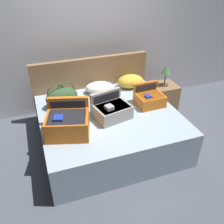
{
  "coord_description": "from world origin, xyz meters",
  "views": [
    {
      "loc": [
        -0.91,
        -2.29,
        2.34
      ],
      "look_at": [
        0.0,
        0.27,
        0.62
      ],
      "focal_mm": 39.33,
      "sensor_mm": 36.0,
      "label": 1
    }
  ],
  "objects_px": {
    "nightstand": "(163,97)",
    "table_lamp": "(166,71)",
    "bed": "(109,129)",
    "hard_case_medium": "(111,109)",
    "pillow_center_head": "(130,81)",
    "pillow_near_headboard": "(100,88)",
    "hard_case_small": "(149,98)",
    "duffel_bag": "(62,97)",
    "hard_case_large": "(68,123)"
  },
  "relations": [
    {
      "from": "bed",
      "to": "pillow_near_headboard",
      "type": "xyz_separation_m",
      "value": [
        0.06,
        0.64,
        0.34
      ]
    },
    {
      "from": "pillow_center_head",
      "to": "table_lamp",
      "type": "distance_m",
      "value": 0.63
    },
    {
      "from": "duffel_bag",
      "to": "nightstand",
      "type": "bearing_deg",
      "value": 5.76
    },
    {
      "from": "pillow_center_head",
      "to": "hard_case_medium",
      "type": "bearing_deg",
      "value": -128.59
    },
    {
      "from": "hard_case_large",
      "to": "hard_case_small",
      "type": "xyz_separation_m",
      "value": [
        1.24,
        0.29,
        -0.05
      ]
    },
    {
      "from": "hard_case_large",
      "to": "table_lamp",
      "type": "bearing_deg",
      "value": 41.25
    },
    {
      "from": "bed",
      "to": "pillow_near_headboard",
      "type": "relative_size",
      "value": 4.21
    },
    {
      "from": "bed",
      "to": "pillow_center_head",
      "type": "bearing_deg",
      "value": 47.63
    },
    {
      "from": "nightstand",
      "to": "table_lamp",
      "type": "xyz_separation_m",
      "value": [
        0.0,
        -0.0,
        0.5
      ]
    },
    {
      "from": "pillow_center_head",
      "to": "bed",
      "type": "bearing_deg",
      "value": -132.37
    },
    {
      "from": "duffel_bag",
      "to": "hard_case_medium",
      "type": "bearing_deg",
      "value": -41.61
    },
    {
      "from": "bed",
      "to": "table_lamp",
      "type": "height_order",
      "value": "table_lamp"
    },
    {
      "from": "bed",
      "to": "table_lamp",
      "type": "distance_m",
      "value": 1.44
    },
    {
      "from": "pillow_near_headboard",
      "to": "table_lamp",
      "type": "xyz_separation_m",
      "value": [
        1.15,
        -0.04,
        0.14
      ]
    },
    {
      "from": "bed",
      "to": "nightstand",
      "type": "distance_m",
      "value": 1.35
    },
    {
      "from": "hard_case_small",
      "to": "duffel_bag",
      "type": "distance_m",
      "value": 1.25
    },
    {
      "from": "pillow_center_head",
      "to": "table_lamp",
      "type": "height_order",
      "value": "table_lamp"
    },
    {
      "from": "table_lamp",
      "to": "nightstand",
      "type": "bearing_deg",
      "value": 90.0
    },
    {
      "from": "hard_case_large",
      "to": "bed",
      "type": "bearing_deg",
      "value": 38.43
    },
    {
      "from": "duffel_bag",
      "to": "bed",
      "type": "bearing_deg",
      "value": -36.86
    },
    {
      "from": "hard_case_small",
      "to": "bed",
      "type": "bearing_deg",
      "value": -178.16
    },
    {
      "from": "pillow_center_head",
      "to": "nightstand",
      "type": "height_order",
      "value": "pillow_center_head"
    },
    {
      "from": "duffel_bag",
      "to": "nightstand",
      "type": "relative_size",
      "value": 1.08
    },
    {
      "from": "bed",
      "to": "hard_case_medium",
      "type": "bearing_deg",
      "value": -84.93
    },
    {
      "from": "table_lamp",
      "to": "duffel_bag",
      "type": "bearing_deg",
      "value": -174.24
    },
    {
      "from": "bed",
      "to": "pillow_center_head",
      "type": "relative_size",
      "value": 4.34
    },
    {
      "from": "bed",
      "to": "hard_case_medium",
      "type": "xyz_separation_m",
      "value": [
        0.01,
        -0.08,
        0.37
      ]
    },
    {
      "from": "hard_case_small",
      "to": "pillow_near_headboard",
      "type": "height_order",
      "value": "hard_case_small"
    },
    {
      "from": "duffel_bag",
      "to": "pillow_center_head",
      "type": "distance_m",
      "value": 1.18
    },
    {
      "from": "hard_case_large",
      "to": "table_lamp",
      "type": "relative_size",
      "value": 1.69
    },
    {
      "from": "nightstand",
      "to": "bed",
      "type": "bearing_deg",
      "value": -153.67
    },
    {
      "from": "hard_case_medium",
      "to": "hard_case_large",
      "type": "bearing_deg",
      "value": -177.52
    },
    {
      "from": "hard_case_medium",
      "to": "pillow_near_headboard",
      "type": "xyz_separation_m",
      "value": [
        0.05,
        0.72,
        -0.03
      ]
    },
    {
      "from": "hard_case_medium",
      "to": "pillow_near_headboard",
      "type": "distance_m",
      "value": 0.72
    },
    {
      "from": "bed",
      "to": "hard_case_small",
      "type": "bearing_deg",
      "value": 3.66
    },
    {
      "from": "bed",
      "to": "pillow_center_head",
      "type": "height_order",
      "value": "pillow_center_head"
    },
    {
      "from": "pillow_near_headboard",
      "to": "pillow_center_head",
      "type": "height_order",
      "value": "pillow_center_head"
    },
    {
      "from": "duffel_bag",
      "to": "nightstand",
      "type": "xyz_separation_m",
      "value": [
        1.77,
        0.18,
        -0.43
      ]
    },
    {
      "from": "hard_case_large",
      "to": "nightstand",
      "type": "relative_size",
      "value": 1.28
    },
    {
      "from": "hard_case_small",
      "to": "hard_case_medium",
      "type": "bearing_deg",
      "value": -170.53
    },
    {
      "from": "bed",
      "to": "duffel_bag",
      "type": "xyz_separation_m",
      "value": [
        -0.56,
        0.42,
        0.41
      ]
    },
    {
      "from": "pillow_center_head",
      "to": "pillow_near_headboard",
      "type": "bearing_deg",
      "value": -178.06
    },
    {
      "from": "pillow_near_headboard",
      "to": "table_lamp",
      "type": "relative_size",
      "value": 1.24
    },
    {
      "from": "hard_case_large",
      "to": "hard_case_medium",
      "type": "bearing_deg",
      "value": 31.08
    },
    {
      "from": "hard_case_medium",
      "to": "hard_case_small",
      "type": "bearing_deg",
      "value": -1.03
    },
    {
      "from": "bed",
      "to": "hard_case_medium",
      "type": "height_order",
      "value": "hard_case_medium"
    },
    {
      "from": "hard_case_large",
      "to": "hard_case_small",
      "type": "bearing_deg",
      "value": 29.31
    },
    {
      "from": "hard_case_medium",
      "to": "pillow_near_headboard",
      "type": "bearing_deg",
      "value": 73.36
    },
    {
      "from": "hard_case_large",
      "to": "pillow_near_headboard",
      "type": "xyz_separation_m",
      "value": [
        0.67,
        0.88,
        -0.06
      ]
    },
    {
      "from": "bed",
      "to": "nightstand",
      "type": "height_order",
      "value": "bed"
    }
  ]
}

